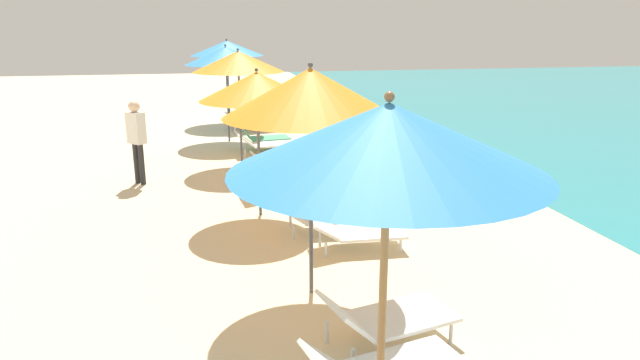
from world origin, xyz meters
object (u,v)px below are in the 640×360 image
Objects in this scene: lounger_fourth_shoreside at (283,180)px; umbrella_sixth at (226,56)px; lounger_fourth_inland at (320,215)px; lounger_farthest_inland at (249,119)px; umbrella_farthest at (227,48)px; umbrella_third at (310,93)px; lounger_third_shoreside at (356,231)px; lounger_fifth_shoreside at (266,143)px; person_walking_mid at (301,96)px; umbrella_fifth at (238,62)px; lounger_farthest_shoreside at (248,109)px; umbrella_second at (388,139)px; person_walking_far at (136,134)px; lounger_fifth_inland at (280,164)px; lounger_third_inland at (386,317)px; person_walking_near at (316,91)px; lounger_sixth_shoreside at (252,121)px; umbrella_fourth at (257,86)px; lounger_sixth_inland at (263,137)px; cooler_box at (417,155)px; beach_ball at (333,143)px.

umbrella_sixth is (-0.76, 5.45, 2.07)m from lounger_fourth_shoreside.
lounger_fourth_inland is 9.57m from lounger_farthest_inland.
umbrella_farthest is at bearing 106.28° from lounger_farthest_inland.
lounger_third_shoreside is at bearing 53.91° from umbrella_third.
lounger_third_shoreside is 0.88× the size of lounger_fifth_shoreside.
umbrella_fifth is at bearing 24.27° from person_walking_mid.
lounger_farthest_shoreside is at bearing 75.69° from lounger_farthest_inland.
person_walking_far is at bearing 105.35° from umbrella_second.
umbrella_farthest is (0.02, 5.99, 0.07)m from umbrella_fifth.
lounger_fifth_shoreside is at bearing 95.45° from lounger_fourth_inland.
lounger_farthest_shoreside is (0.00, 8.48, 0.01)m from lounger_fifth_inland.
person_walking_near reaches higher than lounger_third_inland.
lounger_fifth_shoreside is 1.04× the size of person_walking_near.
lounger_sixth_shoreside is (-0.01, 6.70, 0.04)m from lounger_fourth_shoreside.
person_walking_mid is at bearing -12.29° from lounger_farthest_inland.
person_walking_near is 0.95× the size of person_walking_mid.
lounger_fifth_shoreside reaches higher than lounger_fifth_inland.
lounger_sixth_shoreside is at bearing 83.79° from lounger_fourth_shoreside.
person_walking_far reaches higher than person_walking_near.
umbrella_second is at bearing -88.39° from umbrella_sixth.
lounger_fifth_inland is 0.89× the size of person_walking_near.
lounger_third_inland is 0.59× the size of umbrella_fourth.
lounger_third_shoreside is 1.02× the size of lounger_fifth_inland.
lounger_fourth_inland is (0.53, 2.01, -2.16)m from umbrella_third.
lounger_fifth_shoreside is at bearing -96.82° from lounger_sixth_inland.
umbrella_sixth is 1.57× the size of lounger_sixth_shoreside.
lounger_fourth_shoreside is at bearing 79.47° from lounger_third_inland.
cooler_box is at bearing 54.92° from lounger_fourth_inland.
umbrella_fifth is 1.71× the size of lounger_farthest_shoreside.
lounger_third_inland is 7.47m from person_walking_far.
lounger_farthest_inland is (-0.02, 7.42, -0.01)m from lounger_fourth_shoreside.
umbrella_third is 2.01× the size of lounger_farthest_inland.
person_walking_near is at bearing 11.19° from umbrella_farthest.
lounger_fifth_shoreside is 5.29× the size of beach_ball.
lounger_sixth_inland is (0.08, -2.44, -0.02)m from lounger_sixth_shoreside.
umbrella_fourth is at bearing -88.15° from umbrella_sixth.
lounger_fifth_inland is at bearing -93.63° from lounger_fifth_shoreside.
lounger_sixth_inland is (0.82, -1.19, -2.05)m from umbrella_sixth.
umbrella_fourth is at bearing -88.06° from lounger_farthest_shoreside.
lounger_farthest_shoreside reaches higher than lounger_fourth_inland.
umbrella_farthest is (-0.04, 9.66, 0.25)m from umbrella_fourth.
lounger_sixth_shoreside reaches higher than lounger_third_inland.
beach_ball is (1.75, 2.49, -0.11)m from lounger_fifth_inland.
lounger_sixth_shoreside is at bearing 88.81° from umbrella_third.
lounger_farthest_shoreside is (0.74, 7.27, -2.11)m from umbrella_fifth.
lounger_fifth_inland is 7.57m from umbrella_farthest.
umbrella_fourth is at bearing 126.65° from lounger_third_shoreside.
person_walking_near is at bearing 48.53° from umbrella_sixth.
lounger_farthest_inland is (0.59, 4.87, -2.10)m from umbrella_fifth.
umbrella_third is 1.11× the size of umbrella_fourth.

